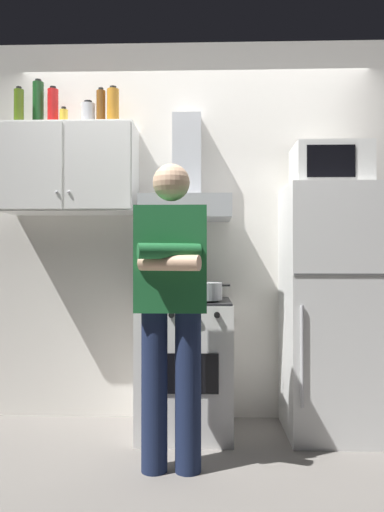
{
  "coord_description": "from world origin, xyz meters",
  "views": [
    {
      "loc": [
        0.09,
        -2.94,
        1.12
      ],
      "look_at": [
        0.0,
        0.0,
        1.15
      ],
      "focal_mm": 34.08,
      "sensor_mm": 36.0,
      "label": 1
    }
  ],
  "objects_px": {
    "bottle_canister_steel": "(88,115)",
    "cooking_pot": "(205,291)",
    "microwave": "(330,167)",
    "refrigerator": "(331,310)",
    "upper_cabinet": "(71,170)",
    "range_hood": "(186,191)",
    "person_standing": "(171,302)",
    "bottle_liquor_amber": "(113,107)",
    "bottle_wine_green": "(38,105)",
    "bottle_beer_brown": "(101,108)",
    "bottle_olive_oil": "(19,107)",
    "bottle_soda_red": "(53,108)",
    "stove_oven": "(186,366)",
    "bottle_spice_jar": "(64,117)"
  },
  "relations": [
    {
      "from": "bottle_beer_brown",
      "to": "bottle_wine_green",
      "type": "bearing_deg",
      "value": 176.18
    },
    {
      "from": "refrigerator",
      "to": "bottle_canister_steel",
      "type": "distance_m",
      "value": 2.11
    },
    {
      "from": "bottle_liquor_amber",
      "to": "bottle_wine_green",
      "type": "bearing_deg",
      "value": 175.76
    },
    {
      "from": "bottle_wine_green",
      "to": "bottle_soda_red",
      "type": "distance_m",
      "value": 0.12
    },
    {
      "from": "microwave",
      "to": "bottle_wine_green",
      "type": "height_order",
      "value": "bottle_wine_green"
    },
    {
      "from": "stove_oven",
      "to": "bottle_liquor_amber",
      "type": "xyz_separation_m",
      "value": [
        -0.51,
        0.13,
        1.75
      ]
    },
    {
      "from": "bottle_wine_green",
      "to": "bottle_liquor_amber",
      "type": "bearing_deg",
      "value": -4.24
    },
    {
      "from": "upper_cabinet",
      "to": "microwave",
      "type": "distance_m",
      "value": 1.75
    },
    {
      "from": "upper_cabinet",
      "to": "bottle_olive_oil",
      "type": "bearing_deg",
      "value": -176.01
    },
    {
      "from": "refrigerator",
      "to": "bottle_liquor_amber",
      "type": "bearing_deg",
      "value": 175.05
    },
    {
      "from": "range_hood",
      "to": "person_standing",
      "type": "relative_size",
      "value": 0.46
    },
    {
      "from": "microwave",
      "to": "bottle_soda_red",
      "type": "height_order",
      "value": "bottle_soda_red"
    },
    {
      "from": "bottle_wine_green",
      "to": "bottle_beer_brown",
      "type": "bearing_deg",
      "value": -3.82
    },
    {
      "from": "stove_oven",
      "to": "bottle_canister_steel",
      "type": "distance_m",
      "value": 1.84
    },
    {
      "from": "bottle_canister_steel",
      "to": "microwave",
      "type": "bearing_deg",
      "value": -4.36
    },
    {
      "from": "upper_cabinet",
      "to": "bottle_soda_red",
      "type": "height_order",
      "value": "bottle_soda_red"
    },
    {
      "from": "microwave",
      "to": "cooking_pot",
      "type": "distance_m",
      "value": 1.16
    },
    {
      "from": "upper_cabinet",
      "to": "bottle_canister_steel",
      "type": "xyz_separation_m",
      "value": [
        0.12,
        0.02,
        0.38
      ]
    },
    {
      "from": "bottle_spice_jar",
      "to": "bottle_liquor_amber",
      "type": "bearing_deg",
      "value": 2.76
    },
    {
      "from": "bottle_olive_oil",
      "to": "bottle_beer_brown",
      "type": "bearing_deg",
      "value": 3.69
    },
    {
      "from": "bottle_canister_steel",
      "to": "bottle_olive_oil",
      "type": "bearing_deg",
      "value": -174.74
    },
    {
      "from": "person_standing",
      "to": "bottle_liquor_amber",
      "type": "distance_m",
      "value": 1.54
    },
    {
      "from": "upper_cabinet",
      "to": "bottle_wine_green",
      "type": "bearing_deg",
      "value": 170.32
    },
    {
      "from": "upper_cabinet",
      "to": "bottle_beer_brown",
      "type": "distance_m",
      "value": 0.47
    },
    {
      "from": "range_hood",
      "to": "microwave",
      "type": "relative_size",
      "value": 1.56
    },
    {
      "from": "stove_oven",
      "to": "bottle_wine_green",
      "type": "xyz_separation_m",
      "value": [
        -1.04,
        0.17,
        1.78
      ]
    },
    {
      "from": "microwave",
      "to": "cooking_pot",
      "type": "relative_size",
      "value": 1.53
    },
    {
      "from": "stove_oven",
      "to": "bottle_liquor_amber",
      "type": "bearing_deg",
      "value": 165.93
    },
    {
      "from": "range_hood",
      "to": "refrigerator",
      "type": "distance_m",
      "value": 1.25
    },
    {
      "from": "person_standing",
      "to": "bottle_olive_oil",
      "type": "bearing_deg",
      "value": 147.41
    },
    {
      "from": "cooking_pot",
      "to": "bottle_wine_green",
      "type": "xyz_separation_m",
      "value": [
        -1.17,
        0.29,
        1.29
      ]
    },
    {
      "from": "stove_oven",
      "to": "cooking_pot",
      "type": "distance_m",
      "value": 0.53
    },
    {
      "from": "upper_cabinet",
      "to": "cooking_pot",
      "type": "xyz_separation_m",
      "value": [
        0.93,
        -0.24,
        -0.82
      ]
    },
    {
      "from": "refrigerator",
      "to": "range_hood",
      "type": "bearing_deg",
      "value": 172.45
    },
    {
      "from": "cooking_pot",
      "to": "upper_cabinet",
      "type": "bearing_deg",
      "value": 165.27
    },
    {
      "from": "bottle_canister_steel",
      "to": "bottle_liquor_amber",
      "type": "distance_m",
      "value": 0.18
    },
    {
      "from": "range_hood",
      "to": "refrigerator",
      "type": "bearing_deg",
      "value": -7.55
    },
    {
      "from": "bottle_canister_steel",
      "to": "bottle_spice_jar",
      "type": "height_order",
      "value": "bottle_canister_steel"
    },
    {
      "from": "bottle_canister_steel",
      "to": "cooking_pot",
      "type": "bearing_deg",
      "value": -17.89
    },
    {
      "from": "person_standing",
      "to": "bottle_spice_jar",
      "type": "xyz_separation_m",
      "value": [
        -0.8,
        0.72,
        1.21
      ]
    },
    {
      "from": "bottle_spice_jar",
      "to": "bottle_canister_steel",
      "type": "bearing_deg",
      "value": 11.63
    },
    {
      "from": "refrigerator",
      "to": "microwave",
      "type": "bearing_deg",
      "value": 90.9
    },
    {
      "from": "bottle_wine_green",
      "to": "refrigerator",
      "type": "bearing_deg",
      "value": -4.76
    },
    {
      "from": "refrigerator",
      "to": "cooking_pot",
      "type": "distance_m",
      "value": 0.84
    },
    {
      "from": "bottle_canister_steel",
      "to": "bottle_wine_green",
      "type": "height_order",
      "value": "bottle_wine_green"
    },
    {
      "from": "bottle_spice_jar",
      "to": "bottle_soda_red",
      "type": "height_order",
      "value": "bottle_soda_red"
    },
    {
      "from": "cooking_pot",
      "to": "bottle_liquor_amber",
      "type": "bearing_deg",
      "value": 158.87
    },
    {
      "from": "upper_cabinet",
      "to": "person_standing",
      "type": "height_order",
      "value": "upper_cabinet"
    },
    {
      "from": "microwave",
      "to": "refrigerator",
      "type": "bearing_deg",
      "value": -89.1
    },
    {
      "from": "cooking_pot",
      "to": "bottle_spice_jar",
      "type": "relative_size",
      "value": 2.42
    }
  ]
}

